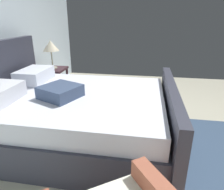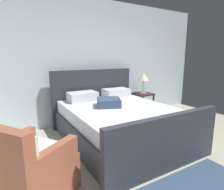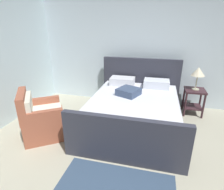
# 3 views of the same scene
# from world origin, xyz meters

# --- Properties ---
(ground_plane) EXTENTS (5.74, 5.55, 0.02)m
(ground_plane) POSITION_xyz_m (0.00, 0.00, -0.01)
(ground_plane) COLOR #ADA992
(wall_back) EXTENTS (5.86, 0.12, 2.76)m
(wall_back) POSITION_xyz_m (0.00, 2.83, 1.38)
(wall_back) COLOR silver
(wall_back) RESTS_ON ground
(bed) EXTENTS (1.88, 2.33, 1.21)m
(bed) POSITION_xyz_m (-0.29, 1.52, 0.35)
(bed) COLOR #2F303C
(bed) RESTS_ON ground
(nightstand_right) EXTENTS (0.44, 0.44, 0.60)m
(nightstand_right) POSITION_xyz_m (0.97, 2.37, 0.40)
(nightstand_right) COLOR #382027
(nightstand_right) RESTS_ON ground
(table_lamp_right) EXTENTS (0.29, 0.29, 0.51)m
(table_lamp_right) POSITION_xyz_m (0.97, 2.37, 1.00)
(table_lamp_right) COLOR #B7B293
(table_lamp_right) RESTS_ON nightstand_right
(armchair) EXTENTS (1.01, 1.01, 0.90)m
(armchair) POSITION_xyz_m (-1.90, 0.71, 0.35)
(armchair) COLOR #A1553D
(armchair) RESTS_ON ground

